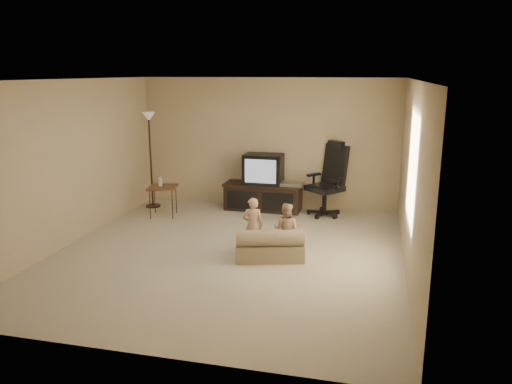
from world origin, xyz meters
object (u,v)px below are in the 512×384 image
office_chair (328,189)px  toddler_right (286,229)px  tv_stand (264,187)px  side_table (162,187)px  toddler_left (253,225)px  child_sofa (270,247)px  floor_lamp (150,138)px

office_chair → toddler_right: size_ratio=1.76×
tv_stand → toddler_right: 2.47m
side_table → toddler_right: 2.94m
tv_stand → side_table: 1.91m
tv_stand → office_chair: (1.24, -0.07, 0.04)m
office_chair → toddler_right: bearing=-61.5°
office_chair → toddler_left: (-0.87, -2.26, -0.07)m
toddler_right → child_sofa: bearing=58.0°
floor_lamp → office_chair: bearing=3.9°
side_table → toddler_right: (2.56, -1.45, -0.15)m
tv_stand → toddler_right: size_ratio=1.95×
tv_stand → toddler_left: (0.36, -2.34, -0.03)m
side_table → floor_lamp: size_ratio=0.41×
office_chair → child_sofa: bearing=-64.8°
floor_lamp → toddler_left: (2.54, -2.03, -0.94)m
toddler_left → tv_stand: bearing=-98.6°
side_table → toddler_left: toddler_left is taller
child_sofa → toddler_right: 0.36m
office_chair → toddler_right: 2.28m
child_sofa → office_chair: bearing=61.7°
office_chair → tv_stand: bearing=-145.1°
office_chair → floor_lamp: 3.53m
tv_stand → child_sofa: tv_stand is taller
office_chair → floor_lamp: (-3.41, -0.23, 0.86)m
floor_lamp → toddler_left: size_ratio=2.22×
tv_stand → side_table: tv_stand is taller
floor_lamp → toddler_left: floor_lamp is taller
tv_stand → office_chair: 1.24m
office_chair → toddler_right: (-0.39, -2.24, -0.10)m
tv_stand → floor_lamp: floor_lamp is taller
child_sofa → toddler_right: size_ratio=1.36×
side_table → floor_lamp: bearing=130.3°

